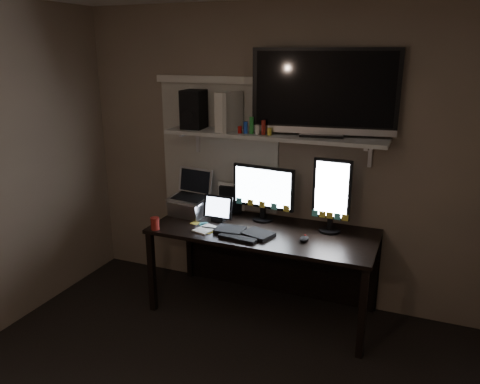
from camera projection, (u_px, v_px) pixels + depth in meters
The scene contains 18 objects.
back_wall at pixel (279, 157), 3.95m from camera, with size 3.60×3.60×0.00m, color #6A5A4C.
window_blinds at pixel (219, 147), 4.12m from camera, with size 1.10×0.02×1.10m, color beige.
desk at pixel (268, 244), 3.93m from camera, with size 1.80×0.75×0.73m.
wall_shelf at pixel (273, 136), 3.73m from camera, with size 1.80×0.35×0.03m, color #B5B5AF.
monitor_landscape at pixel (263, 193), 3.92m from camera, with size 0.55×0.06×0.48m, color black.
monitor_portrait at pixel (332, 196), 3.65m from camera, with size 0.30×0.06×0.60m, color black.
keyboard at pixel (244, 232), 3.68m from camera, with size 0.47×0.19×0.03m, color black.
mouse at pixel (304, 239), 3.54m from camera, with size 0.07×0.10×0.04m, color black.
notepad at pixel (206, 229), 3.77m from camera, with size 0.14×0.19×0.01m, color white.
tablet at pixel (218, 208), 3.94m from camera, with size 0.26×0.11×0.22m, color black.
file_sorter at pixel (231, 198), 4.16m from camera, with size 0.20×0.09×0.26m, color black.
laptop at pixel (189, 194), 4.06m from camera, with size 0.34×0.28×0.39m, color silver.
cup at pixel (155, 223), 3.77m from camera, with size 0.07×0.07×0.10m, color maroon.
sticky_notes at pixel (201, 227), 3.81m from camera, with size 0.29×0.22×0.00m, color gold, non-canonical shape.
tv at pixel (324, 93), 3.54m from camera, with size 1.10×0.20×0.66m, color black.
game_console at pixel (229, 112), 3.81m from camera, with size 0.08×0.27×0.32m, color beige.
speaker at pixel (194, 109), 3.94m from camera, with size 0.18×0.21×0.32m, color black.
bottles at pixel (254, 126), 3.68m from camera, with size 0.21×0.05×0.13m, color #A50F0C, non-canonical shape.
Camera 1 is at (1.15, -1.91, 2.12)m, focal length 35.00 mm.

